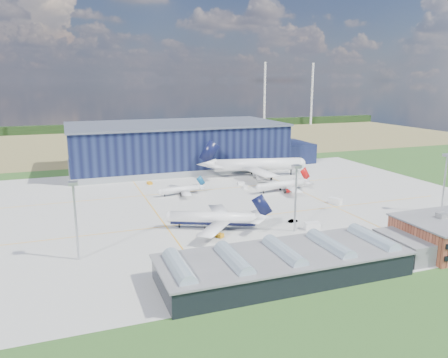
# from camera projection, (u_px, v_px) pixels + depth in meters

# --- Properties ---
(ground) EXTENTS (600.00, 600.00, 0.00)m
(ground) POSITION_uv_depth(u_px,v_px,m) (235.00, 210.00, 172.79)
(ground) COLOR #29531F
(ground) RESTS_ON ground
(apron) EXTENTS (220.00, 160.00, 0.08)m
(apron) POSITION_uv_depth(u_px,v_px,m) (226.00, 204.00, 181.95)
(apron) COLOR #9D9D98
(apron) RESTS_ON ground
(farmland) EXTENTS (600.00, 220.00, 0.01)m
(farmland) POSITION_uv_depth(u_px,v_px,m) (141.00, 140.00, 374.19)
(farmland) COLOR olive
(farmland) RESTS_ON ground
(treeline) EXTENTS (600.00, 8.00, 8.00)m
(treeline) POSITION_uv_depth(u_px,v_px,m) (127.00, 127.00, 446.54)
(treeline) COLOR black
(treeline) RESTS_ON ground
(hangar) EXTENTS (145.00, 62.00, 26.10)m
(hangar) POSITION_uv_depth(u_px,v_px,m) (180.00, 147.00, 257.97)
(hangar) COLOR black
(hangar) RESTS_ON ground
(glass_concourse) EXTENTS (78.00, 23.00, 8.60)m
(glass_concourse) POSITION_uv_depth(u_px,v_px,m) (296.00, 261.00, 114.89)
(glass_concourse) COLOR black
(glass_concourse) RESTS_ON ground
(light_mast_west) EXTENTS (2.60, 2.60, 23.00)m
(light_mast_west) POSITION_uv_depth(u_px,v_px,m) (75.00, 208.00, 121.72)
(light_mast_west) COLOR #AFB1B6
(light_mast_west) RESTS_ON ground
(light_mast_center) EXTENTS (2.60, 2.60, 23.00)m
(light_mast_center) POSITION_uv_depth(u_px,v_px,m) (296.00, 187.00, 145.30)
(light_mast_center) COLOR #AFB1B6
(light_mast_center) RESTS_ON ground
(light_mast_east) EXTENTS (2.60, 2.60, 23.00)m
(light_mast_east) POSITION_uv_depth(u_px,v_px,m) (445.00, 173.00, 167.19)
(light_mast_east) COLOR #AFB1B6
(light_mast_east) RESTS_ON ground
(airliner_navy) EXTENTS (50.17, 49.77, 12.40)m
(airliner_navy) POSITION_uv_depth(u_px,v_px,m) (213.00, 212.00, 149.60)
(airliner_navy) COLOR white
(airliner_navy) RESTS_ON ground
(airliner_red) EXTENTS (33.71, 33.13, 9.93)m
(airliner_red) POSITION_uv_depth(u_px,v_px,m) (281.00, 181.00, 200.99)
(airliner_red) COLOR white
(airliner_red) RESTS_ON ground
(airliner_widebody) EXTENTS (70.40, 69.43, 19.32)m
(airliner_widebody) POSITION_uv_depth(u_px,v_px,m) (258.00, 158.00, 232.77)
(airliner_widebody) COLOR white
(airliner_widebody) RESTS_ON ground
(airliner_regional) EXTENTS (26.05, 25.60, 7.64)m
(airliner_regional) POSITION_uv_depth(u_px,v_px,m) (180.00, 187.00, 195.07)
(airliner_regional) COLOR white
(airliner_regional) RESTS_ON ground
(gse_tug_a) EXTENTS (3.34, 3.77, 1.34)m
(gse_tug_a) POSITION_uv_depth(u_px,v_px,m) (219.00, 235.00, 142.98)
(gse_tug_a) COLOR orange
(gse_tug_a) RESTS_ON ground
(gse_tug_b) EXTENTS (2.13, 3.07, 1.28)m
(gse_tug_b) POSITION_uv_depth(u_px,v_px,m) (244.00, 221.00, 157.79)
(gse_tug_b) COLOR orange
(gse_tug_b) RESTS_ON ground
(gse_van_a) EXTENTS (6.14, 3.45, 2.53)m
(gse_van_a) POSITION_uv_depth(u_px,v_px,m) (244.00, 218.00, 158.40)
(gse_van_a) COLOR white
(gse_van_a) RESTS_ON ground
(gse_cart_a) EXTENTS (2.14, 3.19, 1.37)m
(gse_cart_a) POSITION_uv_depth(u_px,v_px,m) (245.00, 187.00, 207.23)
(gse_cart_a) COLOR white
(gse_cart_a) RESTS_ON ground
(gse_van_b) EXTENTS (4.44, 5.90, 2.46)m
(gse_van_b) POSITION_uv_depth(u_px,v_px,m) (335.00, 201.00, 181.63)
(gse_van_b) COLOR white
(gse_van_b) RESTS_ON ground
(gse_tug_c) EXTENTS (2.62, 3.48, 1.36)m
(gse_tug_c) POSITION_uv_depth(u_px,v_px,m) (150.00, 183.00, 215.80)
(gse_tug_c) COLOR orange
(gse_tug_c) RESTS_ON ground
(gse_cart_b) EXTENTS (3.54, 2.60, 1.42)m
(gse_cart_b) POSITION_uv_depth(u_px,v_px,m) (241.00, 183.00, 214.67)
(gse_cart_b) COLOR white
(gse_cart_b) RESTS_ON ground
(gse_van_c) EXTENTS (5.59, 3.30, 2.53)m
(gse_van_c) POSITION_uv_depth(u_px,v_px,m) (312.00, 226.00, 150.48)
(gse_van_c) COLOR white
(gse_van_c) RESTS_ON ground
(car_a) EXTENTS (3.70, 2.32, 1.18)m
(car_a) POSITION_uv_depth(u_px,v_px,m) (440.00, 215.00, 164.84)
(car_a) COLOR #99999E
(car_a) RESTS_ON ground
(car_b) EXTENTS (3.89, 1.96, 1.23)m
(car_b) POSITION_uv_depth(u_px,v_px,m) (293.00, 221.00, 157.81)
(car_b) COLOR #99999E
(car_b) RESTS_ON ground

